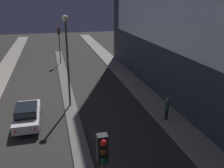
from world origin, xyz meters
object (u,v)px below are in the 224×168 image
(street_lamp, at_px, (67,48))
(pedestrian_on_right_sidewalk, at_px, (167,108))
(car_left_lane, at_px, (27,114))
(traffic_light_mid, at_px, (59,38))

(street_lamp, relative_size, pedestrian_on_right_sidewalk, 4.32)
(street_lamp, height_order, car_left_lane, street_lamp)
(pedestrian_on_right_sidewalk, bearing_deg, street_lamp, 146.90)
(traffic_light_mid, height_order, car_left_lane, traffic_light_mid)
(traffic_light_mid, relative_size, street_lamp, 0.65)
(street_lamp, bearing_deg, pedestrian_on_right_sidewalk, -33.10)
(car_left_lane, bearing_deg, street_lamp, 36.36)
(pedestrian_on_right_sidewalk, bearing_deg, car_left_lane, 168.76)
(car_left_lane, relative_size, pedestrian_on_right_sidewalk, 2.64)
(traffic_light_mid, distance_m, pedestrian_on_right_sidewalk, 20.60)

